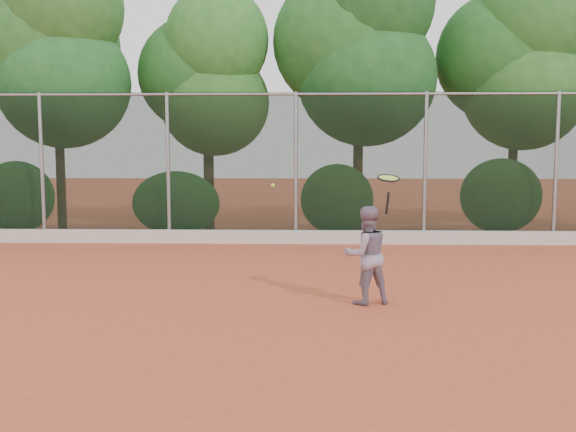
{
  "coord_description": "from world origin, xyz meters",
  "views": [
    {
      "loc": [
        0.28,
        -7.98,
        2.19
      ],
      "look_at": [
        0.0,
        1.0,
        1.25
      ],
      "focal_mm": 40.0,
      "sensor_mm": 36.0,
      "label": 1
    }
  ],
  "objects": [
    {
      "name": "ground",
      "position": [
        0.0,
        0.0,
        0.0
      ],
      "size": [
        80.0,
        80.0,
        0.0
      ],
      "primitive_type": "plane",
      "color": "#BD4C2C",
      "rests_on": "ground"
    },
    {
      "name": "concrete_curb",
      "position": [
        0.0,
        6.82,
        0.15
      ],
      "size": [
        24.0,
        0.2,
        0.3
      ],
      "primitive_type": "cube",
      "color": "beige",
      "rests_on": "ground"
    },
    {
      "name": "tennis_player",
      "position": [
        1.1,
        1.0,
        0.7
      ],
      "size": [
        0.81,
        0.71,
        1.39
      ],
      "primitive_type": "imported",
      "rotation": [
        0.0,
        0.0,
        3.46
      ],
      "color": "gray",
      "rests_on": "ground"
    },
    {
      "name": "chainlink_fence",
      "position": [
        -0.0,
        7.0,
        1.86
      ],
      "size": [
        24.09,
        0.09,
        3.5
      ],
      "color": "black",
      "rests_on": "ground"
    },
    {
      "name": "foliage_backdrop",
      "position": [
        -0.55,
        8.98,
        4.4
      ],
      "size": [
        23.7,
        3.63,
        7.55
      ],
      "color": "#44311A",
      "rests_on": "ground"
    },
    {
      "name": "tennis_racket",
      "position": [
        1.39,
        0.88,
        1.75
      ],
      "size": [
        0.38,
        0.38,
        0.56
      ],
      "color": "black",
      "rests_on": "ground"
    },
    {
      "name": "tennis_ball_in_flight",
      "position": [
        -0.24,
        1.54,
        1.65
      ],
      "size": [
        0.06,
        0.06,
        0.06
      ],
      "color": "#B0D22F",
      "rests_on": "ground"
    }
  ]
}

